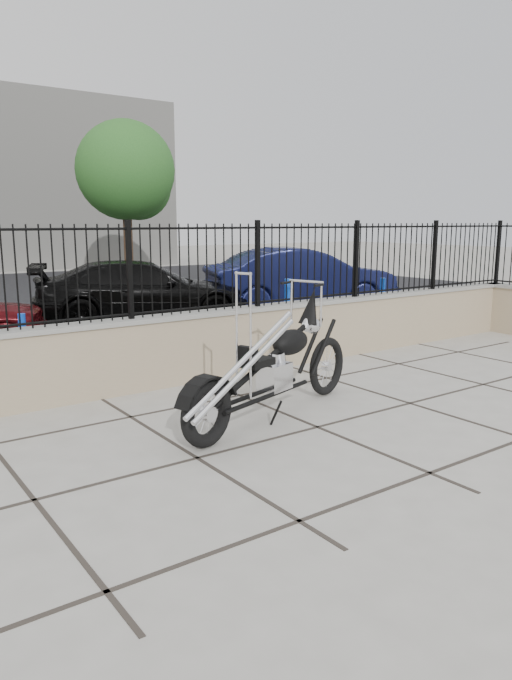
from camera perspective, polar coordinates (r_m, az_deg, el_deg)
The scene contains 11 objects.
ground_plane at distance 6.65m, azimuth 5.81°, elevation -8.18°, with size 90.00×90.00×0.00m, color #99968E.
parking_lot at distance 17.82m, azimuth -21.83°, elevation 3.25°, with size 30.00×30.00×0.00m, color black.
retaining_wall at distance 8.49m, azimuth -5.34°, elevation -0.56°, with size 14.00×0.36×0.96m, color gray.
iron_fence at distance 8.34m, azimuth -5.48°, elevation 6.73°, with size 14.00×0.08×1.20m, color black.
chopper_motorcycle at distance 6.67m, azimuth 1.50°, elevation -0.40°, with size 2.86×0.50×1.72m, color black, non-canonical shape.
car_black at distance 13.61m, azimuth -10.61°, elevation 4.52°, with size 1.89×4.65×1.35m, color black.
car_blue at distance 15.19m, azimuth 4.27°, elevation 5.73°, with size 1.64×4.71×1.55m, color #0E1336.
bollard_a at distance 9.41m, azimuth -21.03°, elevation -0.34°, with size 0.11×0.11×0.89m, color blue.
bollard_b at distance 11.89m, azimuth 2.99°, elevation 3.15°, with size 0.13×0.13×1.09m, color #0B25AD.
bollard_c at distance 13.61m, azimuth 11.79°, elevation 3.69°, with size 0.12×0.12×0.98m, color #0C4DBB.
tree_right at distance 22.90m, azimuth -12.21°, elevation 15.74°, with size 3.50×3.50×5.91m.
Camera 1 is at (-4.18, -4.69, 2.19)m, focal length 32.00 mm.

